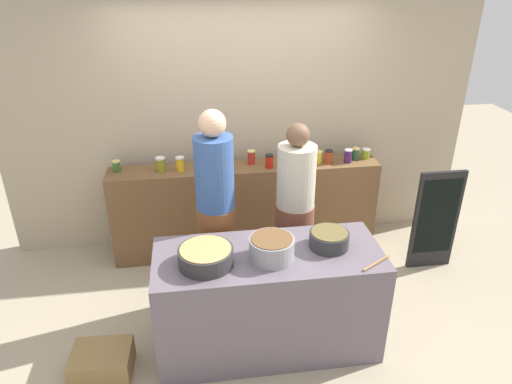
{
  "coord_description": "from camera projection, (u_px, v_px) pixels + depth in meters",
  "views": [
    {
      "loc": [
        -0.5,
        -3.15,
        2.8
      ],
      "look_at": [
        0.0,
        0.35,
        1.05
      ],
      "focal_mm": 32.93,
      "sensor_mm": 36.0,
      "label": 1
    }
  ],
  "objects": [
    {
      "name": "preserve_jar_1",
      "position": [
        161.0,
        164.0,
        4.5
      ],
      "size": [
        0.09,
        0.09,
        0.15
      ],
      "color": "olive",
      "rests_on": "display_shelf"
    },
    {
      "name": "preserve_jar_10",
      "position": [
        356.0,
        154.0,
        4.78
      ],
      "size": [
        0.07,
        0.07,
        0.13
      ],
      "color": "#245028",
      "rests_on": "display_shelf"
    },
    {
      "name": "chalkboard_sign",
      "position": [
        436.0,
        220.0,
        4.57
      ],
      "size": [
        0.45,
        0.05,
        1.04
      ],
      "color": "black",
      "rests_on": "ground"
    },
    {
      "name": "cook_in_cap",
      "position": [
        295.0,
        220.0,
        4.15
      ],
      "size": [
        0.34,
        0.34,
        1.63
      ],
      "color": "brown",
      "rests_on": "ground"
    },
    {
      "name": "preserve_jar_6",
      "position": [
        269.0,
        161.0,
        4.59
      ],
      "size": [
        0.08,
        0.08,
        0.14
      ],
      "color": "#B41F12",
      "rests_on": "display_shelf"
    },
    {
      "name": "preserve_jar_8",
      "position": [
        329.0,
        157.0,
        4.69
      ],
      "size": [
        0.08,
        0.08,
        0.14
      ],
      "color": "maroon",
      "rests_on": "display_shelf"
    },
    {
      "name": "preserve_jar_5",
      "position": [
        251.0,
        157.0,
        4.67
      ],
      "size": [
        0.08,
        0.08,
        0.14
      ],
      "color": "#B02A1F",
      "rests_on": "display_shelf"
    },
    {
      "name": "bread_crate",
      "position": [
        102.0,
        362.0,
        3.5
      ],
      "size": [
        0.45,
        0.36,
        0.21
      ],
      "primitive_type": "cube",
      "rotation": [
        0.0,
        0.0,
        -0.05
      ],
      "color": "olive",
      "rests_on": "ground"
    },
    {
      "name": "preserve_jar_3",
      "position": [
        205.0,
        166.0,
        4.54
      ],
      "size": [
        0.09,
        0.09,
        0.1
      ],
      "color": "#3F2248",
      "rests_on": "display_shelf"
    },
    {
      "name": "preserve_jar_4",
      "position": [
        228.0,
        164.0,
        4.54
      ],
      "size": [
        0.09,
        0.09,
        0.12
      ],
      "color": "#B62E11",
      "rests_on": "display_shelf"
    },
    {
      "name": "preserve_jar_2",
      "position": [
        180.0,
        164.0,
        4.52
      ],
      "size": [
        0.08,
        0.08,
        0.14
      ],
      "color": "gold",
      "rests_on": "display_shelf"
    },
    {
      "name": "preserve_jar_0",
      "position": [
        116.0,
        166.0,
        4.52
      ],
      "size": [
        0.08,
        0.08,
        0.11
      ],
      "color": "#395D29",
      "rests_on": "display_shelf"
    },
    {
      "name": "wooden_spoon",
      "position": [
        377.0,
        263.0,
        3.33
      ],
      "size": [
        0.26,
        0.17,
        0.02
      ],
      "primitive_type": "cylinder",
      "rotation": [
        1.57,
        0.0,
        5.26
      ],
      "color": "#9E703D",
      "rests_on": "prep_table"
    },
    {
      "name": "storefront_wall",
      "position": [
        240.0,
        104.0,
        4.73
      ],
      "size": [
        4.8,
        0.12,
        3.0
      ],
      "primitive_type": "cube",
      "color": "tan",
      "rests_on": "ground"
    },
    {
      "name": "prep_table",
      "position": [
        268.0,
        300.0,
        3.65
      ],
      "size": [
        1.7,
        0.7,
        0.86
      ],
      "primitive_type": "cube",
      "color": "#615762",
      "rests_on": "ground"
    },
    {
      "name": "cook_with_tongs",
      "position": [
        216.0,
        223.0,
        3.92
      ],
      "size": [
        0.33,
        0.33,
        1.81
      ],
      "color": "brown",
      "rests_on": "ground"
    },
    {
      "name": "cooking_pot_center",
      "position": [
        272.0,
        248.0,
        3.36
      ],
      "size": [
        0.33,
        0.33,
        0.17
      ],
      "color": "gray",
      "rests_on": "prep_table"
    },
    {
      "name": "cooking_pot_right",
      "position": [
        329.0,
        239.0,
        3.51
      ],
      "size": [
        0.3,
        0.3,
        0.13
      ],
      "color": "#2D2D2D",
      "rests_on": "prep_table"
    },
    {
      "name": "preserve_jar_7",
      "position": [
        318.0,
        157.0,
        4.71
      ],
      "size": [
        0.09,
        0.09,
        0.12
      ],
      "color": "gold",
      "rests_on": "display_shelf"
    },
    {
      "name": "preserve_jar_11",
      "position": [
        366.0,
        153.0,
        4.82
      ],
      "size": [
        0.08,
        0.08,
        0.1
      ],
      "color": "olive",
      "rests_on": "display_shelf"
    },
    {
      "name": "cooking_pot_left",
      "position": [
        206.0,
        257.0,
        3.31
      ],
      "size": [
        0.39,
        0.39,
        0.13
      ],
      "color": "#2D2D2D",
      "rests_on": "prep_table"
    },
    {
      "name": "ground",
      "position": [
        262.0,
        317.0,
        4.11
      ],
      "size": [
        12.0,
        12.0,
        0.0
      ],
      "primitive_type": "plane",
      "color": "tan"
    },
    {
      "name": "display_shelf",
      "position": [
        246.0,
        209.0,
        4.87
      ],
      "size": [
        2.7,
        0.36,
        0.97
      ],
      "primitive_type": "cube",
      "color": "brown",
      "rests_on": "ground"
    },
    {
      "name": "preserve_jar_9",
      "position": [
        348.0,
        156.0,
        4.71
      ],
      "size": [
        0.08,
        0.08,
        0.14
      ],
      "color": "#401B52",
      "rests_on": "display_shelf"
    }
  ]
}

